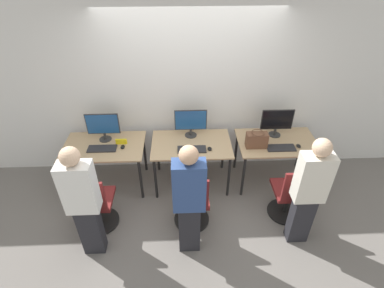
% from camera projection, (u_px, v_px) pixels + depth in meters
% --- Properties ---
extents(ground_plane, '(20.00, 20.00, 0.00)m').
position_uv_depth(ground_plane, '(192.00, 198.00, 4.47)').
color(ground_plane, slate).
extents(wall_back, '(12.00, 0.05, 2.80)m').
position_uv_depth(wall_back, '(190.00, 87.00, 4.37)').
color(wall_back, silver).
rests_on(wall_back, ground_plane).
extents(desk_left, '(1.16, 0.75, 0.74)m').
position_uv_depth(desk_left, '(104.00, 150.00, 4.35)').
color(desk_left, tan).
rests_on(desk_left, ground_plane).
extents(monitor_left, '(0.47, 0.18, 0.43)m').
position_uv_depth(monitor_left, '(103.00, 126.00, 4.30)').
color(monitor_left, '#2D2D2D').
rests_on(monitor_left, desk_left).
extents(keyboard_left, '(0.40, 0.17, 0.02)m').
position_uv_depth(keyboard_left, '(102.00, 149.00, 4.23)').
color(keyboard_left, '#262628').
rests_on(keyboard_left, desk_left).
extents(mouse_left, '(0.06, 0.09, 0.03)m').
position_uv_depth(mouse_left, '(123.00, 147.00, 4.26)').
color(mouse_left, black).
rests_on(mouse_left, desk_left).
extents(office_chair_left, '(0.48, 0.48, 0.91)m').
position_uv_depth(office_chair_left, '(96.00, 206.00, 3.85)').
color(office_chair_left, black).
rests_on(office_chair_left, ground_plane).
extents(person_left, '(0.36, 0.21, 1.56)m').
position_uv_depth(person_left, '(83.00, 201.00, 3.28)').
color(person_left, '#232328').
rests_on(person_left, ground_plane).
extents(desk_center, '(1.16, 0.75, 0.74)m').
position_uv_depth(desk_center, '(191.00, 148.00, 4.40)').
color(desk_center, tan).
rests_on(desk_center, ground_plane).
extents(monitor_center, '(0.47, 0.18, 0.43)m').
position_uv_depth(monitor_center, '(191.00, 122.00, 4.39)').
color(monitor_center, '#2D2D2D').
rests_on(monitor_center, desk_center).
extents(keyboard_center, '(0.40, 0.17, 0.02)m').
position_uv_depth(keyboard_center, '(192.00, 149.00, 4.22)').
color(keyboard_center, '#262628').
rests_on(keyboard_center, desk_center).
extents(mouse_center, '(0.06, 0.09, 0.03)m').
position_uv_depth(mouse_center, '(210.00, 149.00, 4.22)').
color(mouse_center, black).
rests_on(mouse_center, desk_center).
extents(office_chair_center, '(0.48, 0.48, 0.91)m').
position_uv_depth(office_chair_center, '(192.00, 204.00, 3.88)').
color(office_chair_center, black).
rests_on(office_chair_center, ground_plane).
extents(person_center, '(0.36, 0.20, 1.55)m').
position_uv_depth(person_center, '(189.00, 199.00, 3.31)').
color(person_center, '#232328').
rests_on(person_center, ground_plane).
extents(desk_right, '(1.16, 0.75, 0.74)m').
position_uv_depth(desk_right, '(277.00, 146.00, 4.44)').
color(desk_right, tan).
rests_on(desk_right, ground_plane).
extents(monitor_right, '(0.47, 0.18, 0.43)m').
position_uv_depth(monitor_right, '(277.00, 122.00, 4.40)').
color(monitor_right, '#2D2D2D').
rests_on(monitor_right, desk_right).
extents(keyboard_right, '(0.40, 0.17, 0.02)m').
position_uv_depth(keyboard_right, '(281.00, 148.00, 4.25)').
color(keyboard_right, '#262628').
rests_on(keyboard_right, desk_right).
extents(mouse_right, '(0.06, 0.09, 0.03)m').
position_uv_depth(mouse_right, '(299.00, 146.00, 4.28)').
color(mouse_right, black).
rests_on(mouse_right, desk_right).
extents(office_chair_right, '(0.48, 0.48, 0.91)m').
position_uv_depth(office_chair_right, '(290.00, 196.00, 3.99)').
color(office_chair_right, black).
rests_on(office_chair_right, ground_plane).
extents(person_right, '(0.36, 0.20, 1.55)m').
position_uv_depth(person_right, '(309.00, 191.00, 3.42)').
color(person_right, '#232328').
rests_on(person_right, ground_plane).
extents(handbag, '(0.30, 0.18, 0.25)m').
position_uv_depth(handbag, '(257.00, 140.00, 4.23)').
color(handbag, brown).
rests_on(handbag, desk_right).
extents(placard_left, '(0.16, 0.03, 0.08)m').
position_uv_depth(placard_left, '(121.00, 141.00, 4.32)').
color(placard_left, yellow).
rests_on(placard_left, desk_left).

